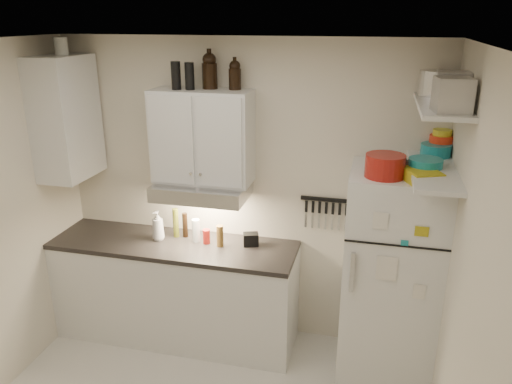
# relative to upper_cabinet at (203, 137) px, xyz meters

# --- Properties ---
(ceiling) EXTENTS (3.20, 3.00, 0.02)m
(ceiling) POSITION_rel_upper_cabinet_xyz_m (0.30, -1.33, 0.78)
(ceiling) COLOR white
(ceiling) RESTS_ON ground
(back_wall) EXTENTS (3.20, 0.02, 2.60)m
(back_wall) POSITION_rel_upper_cabinet_xyz_m (0.30, 0.18, -0.53)
(back_wall) COLOR beige
(back_wall) RESTS_ON ground
(right_wall) EXTENTS (0.02, 3.00, 2.60)m
(right_wall) POSITION_rel_upper_cabinet_xyz_m (1.91, -1.33, -0.53)
(right_wall) COLOR beige
(right_wall) RESTS_ON ground
(base_cabinet) EXTENTS (2.10, 0.60, 0.88)m
(base_cabinet) POSITION_rel_upper_cabinet_xyz_m (-0.25, -0.14, -1.39)
(base_cabinet) COLOR silver
(base_cabinet) RESTS_ON floor
(countertop) EXTENTS (2.10, 0.62, 0.04)m
(countertop) POSITION_rel_upper_cabinet_xyz_m (-0.25, -0.14, -0.93)
(countertop) COLOR black
(countertop) RESTS_ON base_cabinet
(upper_cabinet) EXTENTS (0.80, 0.33, 0.75)m
(upper_cabinet) POSITION_rel_upper_cabinet_xyz_m (0.00, 0.00, 0.00)
(upper_cabinet) COLOR silver
(upper_cabinet) RESTS_ON back_wall
(side_cabinet) EXTENTS (0.33, 0.55, 1.00)m
(side_cabinet) POSITION_rel_upper_cabinet_xyz_m (-1.14, -0.14, 0.12)
(side_cabinet) COLOR silver
(side_cabinet) RESTS_ON left_wall
(range_hood) EXTENTS (0.76, 0.46, 0.12)m
(range_hood) POSITION_rel_upper_cabinet_xyz_m (0.00, -0.06, -0.44)
(range_hood) COLOR silver
(range_hood) RESTS_ON back_wall
(fridge) EXTENTS (0.70, 0.68, 1.70)m
(fridge) POSITION_rel_upper_cabinet_xyz_m (1.55, -0.18, -0.98)
(fridge) COLOR white
(fridge) RESTS_ON floor
(shelf_hi) EXTENTS (0.30, 0.95, 0.03)m
(shelf_hi) POSITION_rel_upper_cabinet_xyz_m (1.75, -0.31, 0.38)
(shelf_hi) COLOR silver
(shelf_hi) RESTS_ON right_wall
(shelf_lo) EXTENTS (0.30, 0.95, 0.03)m
(shelf_lo) POSITION_rel_upper_cabinet_xyz_m (1.75, -0.31, -0.07)
(shelf_lo) COLOR silver
(shelf_lo) RESTS_ON right_wall
(knife_strip) EXTENTS (0.42, 0.02, 0.03)m
(knife_strip) POSITION_rel_upper_cabinet_xyz_m (1.00, 0.15, -0.51)
(knife_strip) COLOR black
(knife_strip) RESTS_ON back_wall
(dutch_oven) EXTENTS (0.29, 0.29, 0.16)m
(dutch_oven) POSITION_rel_upper_cabinet_xyz_m (1.43, -0.33, -0.05)
(dutch_oven) COLOR maroon
(dutch_oven) RESTS_ON fridge
(book_stack) EXTENTS (0.28, 0.31, 0.08)m
(book_stack) POSITION_rel_upper_cabinet_xyz_m (1.67, -0.39, -0.08)
(book_stack) COLOR #AD9F15
(book_stack) RESTS_ON fridge
(spice_jar) EXTENTS (0.08, 0.08, 0.11)m
(spice_jar) POSITION_rel_upper_cabinet_xyz_m (1.58, -0.21, -0.07)
(spice_jar) COLOR silver
(spice_jar) RESTS_ON fridge
(stock_pot) EXTENTS (0.25, 0.25, 0.17)m
(stock_pot) POSITION_rel_upper_cabinet_xyz_m (1.74, 0.01, 0.48)
(stock_pot) COLOR silver
(stock_pot) RESTS_ON shelf_hi
(tin_a) EXTENTS (0.21, 0.19, 0.20)m
(tin_a) POSITION_rel_upper_cabinet_xyz_m (1.80, -0.33, 0.49)
(tin_a) COLOR #AAAAAD
(tin_a) RESTS_ON shelf_hi
(tin_b) EXTENTS (0.22, 0.22, 0.20)m
(tin_b) POSITION_rel_upper_cabinet_xyz_m (1.77, -0.62, 0.49)
(tin_b) COLOR #AAAAAD
(tin_b) RESTS_ON shelf_hi
(bowl_teal) EXTENTS (0.22, 0.22, 0.09)m
(bowl_teal) POSITION_rel_upper_cabinet_xyz_m (1.79, 0.04, -0.01)
(bowl_teal) COLOR teal
(bowl_teal) RESTS_ON shelf_lo
(bowl_orange) EXTENTS (0.17, 0.17, 0.05)m
(bowl_orange) POSITION_rel_upper_cabinet_xyz_m (1.83, 0.11, 0.06)
(bowl_orange) COLOR red
(bowl_orange) RESTS_ON bowl_teal
(bowl_yellow) EXTENTS (0.14, 0.14, 0.04)m
(bowl_yellow) POSITION_rel_upper_cabinet_xyz_m (1.83, 0.11, 0.11)
(bowl_yellow) COLOR gold
(bowl_yellow) RESTS_ON bowl_orange
(plates) EXTENTS (0.26, 0.26, 0.06)m
(plates) POSITION_rel_upper_cabinet_xyz_m (1.70, -0.28, -0.02)
(plates) COLOR teal
(plates) RESTS_ON shelf_lo
(growler_a) EXTENTS (0.12, 0.12, 0.28)m
(growler_a) POSITION_rel_upper_cabinet_xyz_m (0.05, 0.07, 0.52)
(growler_a) COLOR black
(growler_a) RESTS_ON upper_cabinet
(growler_b) EXTENTS (0.12, 0.12, 0.23)m
(growler_b) POSITION_rel_upper_cabinet_xyz_m (0.26, 0.07, 0.49)
(growler_b) COLOR black
(growler_b) RESTS_ON upper_cabinet
(thermos_a) EXTENTS (0.09, 0.09, 0.21)m
(thermos_a) POSITION_rel_upper_cabinet_xyz_m (-0.08, -0.02, 0.48)
(thermos_a) COLOR black
(thermos_a) RESTS_ON upper_cabinet
(thermos_b) EXTENTS (0.08, 0.08, 0.21)m
(thermos_b) POSITION_rel_upper_cabinet_xyz_m (-0.19, -0.04, 0.48)
(thermos_b) COLOR black
(thermos_b) RESTS_ON upper_cabinet
(side_jar) EXTENTS (0.13, 0.13, 0.14)m
(side_jar) POSITION_rel_upper_cabinet_xyz_m (-1.11, -0.12, 0.69)
(side_jar) COLOR silver
(side_jar) RESTS_ON side_cabinet
(soap_bottle) EXTENTS (0.15, 0.15, 0.29)m
(soap_bottle) POSITION_rel_upper_cabinet_xyz_m (-0.40, -0.11, -0.76)
(soap_bottle) COLOR silver
(soap_bottle) RESTS_ON countertop
(pepper_mill) EXTENTS (0.07, 0.07, 0.19)m
(pepper_mill) POSITION_rel_upper_cabinet_xyz_m (0.16, -0.10, -0.81)
(pepper_mill) COLOR brown
(pepper_mill) RESTS_ON countertop
(oil_bottle) EXTENTS (0.05, 0.05, 0.26)m
(oil_bottle) POSITION_rel_upper_cabinet_xyz_m (-0.27, -0.01, -0.77)
(oil_bottle) COLOR #565A16
(oil_bottle) RESTS_ON countertop
(vinegar_bottle) EXTENTS (0.05, 0.05, 0.22)m
(vinegar_bottle) POSITION_rel_upper_cabinet_xyz_m (-0.19, 0.01, -0.80)
(vinegar_bottle) COLOR black
(vinegar_bottle) RESTS_ON countertop
(clear_bottle) EXTENTS (0.07, 0.07, 0.20)m
(clear_bottle) POSITION_rel_upper_cabinet_xyz_m (-0.07, -0.06, -0.81)
(clear_bottle) COLOR silver
(clear_bottle) RESTS_ON countertop
(red_jar) EXTENTS (0.08, 0.08, 0.12)m
(red_jar) POSITION_rel_upper_cabinet_xyz_m (0.03, -0.08, -0.84)
(red_jar) COLOR maroon
(red_jar) RESTS_ON countertop
(caddy) EXTENTS (0.15, 0.13, 0.11)m
(caddy) POSITION_rel_upper_cabinet_xyz_m (0.40, -0.02, -0.85)
(caddy) COLOR black
(caddy) RESTS_ON countertop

